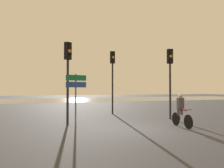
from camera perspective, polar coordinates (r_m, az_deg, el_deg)
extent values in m
plane|color=#333338|center=(10.35, 6.87, -11.59)|extent=(120.00, 120.00, 0.00)
cube|color=slate|center=(38.53, -12.91, -4.09)|extent=(80.00, 16.00, 0.01)
cylinder|color=black|center=(13.96, 14.95, -1.83)|extent=(0.12, 0.12, 3.43)
cube|color=black|center=(14.11, 14.90, 7.00)|extent=(0.35, 0.29, 0.90)
cylinder|color=black|center=(14.04, 15.13, 8.24)|extent=(0.19, 0.06, 0.19)
cube|color=black|center=(14.04, 15.16, 8.70)|extent=(0.21, 0.15, 0.02)
cylinder|color=orange|center=(13.99, 15.14, 7.07)|extent=(0.19, 0.06, 0.19)
cube|color=black|center=(13.99, 15.17, 7.53)|extent=(0.21, 0.15, 0.02)
cylinder|color=black|center=(13.95, 15.14, 5.89)|extent=(0.19, 0.06, 0.19)
cube|color=black|center=(13.95, 15.18, 6.35)|extent=(0.21, 0.15, 0.02)
cylinder|color=black|center=(11.48, -11.51, -2.10)|extent=(0.12, 0.12, 3.37)
cube|color=black|center=(11.65, -11.46, 8.46)|extent=(0.40, 0.38, 0.90)
cylinder|color=black|center=(11.61, -10.99, 9.96)|extent=(0.17, 0.13, 0.19)
cube|color=black|center=(11.62, -10.92, 10.50)|extent=(0.22, 0.21, 0.02)
cylinder|color=orange|center=(11.56, -11.00, 8.55)|extent=(0.17, 0.13, 0.19)
cube|color=black|center=(11.56, -10.93, 9.10)|extent=(0.22, 0.21, 0.02)
cylinder|color=black|center=(11.51, -11.01, 7.12)|extent=(0.17, 0.13, 0.19)
cube|color=black|center=(11.51, -10.94, 7.68)|extent=(0.22, 0.21, 0.02)
cylinder|color=black|center=(16.32, 0.13, -1.19)|extent=(0.12, 0.12, 3.78)
cube|color=black|center=(16.49, 0.13, 6.97)|extent=(0.33, 0.25, 0.90)
cylinder|color=black|center=(16.41, 0.31, 8.04)|extent=(0.19, 0.03, 0.19)
cube|color=black|center=(16.41, 0.33, 8.42)|extent=(0.19, 0.12, 0.02)
cylinder|color=orange|center=(16.37, 0.31, 7.03)|extent=(0.19, 0.03, 0.19)
cube|color=black|center=(16.37, 0.33, 7.42)|extent=(0.19, 0.12, 0.02)
cylinder|color=black|center=(16.33, 0.31, 6.03)|extent=(0.19, 0.03, 0.19)
cube|color=black|center=(16.32, 0.33, 6.42)|extent=(0.19, 0.12, 0.02)
cylinder|color=slate|center=(11.10, -9.47, -4.13)|extent=(0.08, 0.08, 2.60)
cube|color=#116038|center=(11.06, -9.33, 1.61)|extent=(1.07, 0.31, 0.28)
cube|color=navy|center=(11.04, -9.33, -0.15)|extent=(1.07, 0.31, 0.28)
cylinder|color=black|center=(10.80, 19.30, -9.32)|extent=(0.09, 0.66, 0.66)
cylinder|color=black|center=(11.67, 16.31, -8.74)|extent=(0.09, 0.66, 0.66)
cylinder|color=maroon|center=(11.18, 17.73, -6.48)|extent=(0.10, 0.84, 0.04)
cylinder|color=maroon|center=(11.33, 17.32, -7.56)|extent=(0.04, 0.04, 0.55)
cylinder|color=maroon|center=(10.78, 19.13, -6.39)|extent=(0.46, 0.06, 0.03)
cylinder|color=#3F3F47|center=(11.25, 16.88, -6.20)|extent=(0.11, 0.11, 0.60)
cylinder|color=#3F3F47|center=(11.35, 17.73, -6.15)|extent=(0.11, 0.11, 0.60)
cube|color=#3F3F47|center=(11.24, 17.44, -4.82)|extent=(0.31, 0.22, 0.54)
sphere|color=tan|center=(11.20, 17.51, -2.94)|extent=(0.20, 0.20, 0.20)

